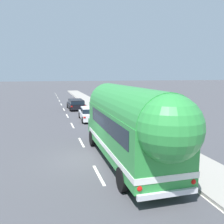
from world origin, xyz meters
TOP-DOWN VIEW (x-y plane):
  - ground_plane at (0.00, 0.00)m, footprint 300.00×300.00m
  - lane_markings at (2.48, 13.54)m, footprint 3.65×80.00m
  - sidewalk_slab at (4.91, 10.00)m, footprint 2.79×90.00m
  - painted_bus at (1.76, -1.73)m, footprint 2.61×11.11m
  - car_lead at (1.99, 11.39)m, footprint 2.01×4.44m
  - car_second at (1.57, 19.43)m, footprint 2.09×4.64m

SIDE VIEW (x-z plane):
  - ground_plane at x=0.00m, z-range 0.00..0.00m
  - lane_markings at x=2.48m, z-range 0.00..0.01m
  - sidewalk_slab at x=4.91m, z-range 0.00..0.15m
  - car_lead at x=1.99m, z-range 0.05..1.42m
  - car_second at x=1.57m, z-range 0.10..1.47m
  - painted_bus at x=1.76m, z-range 0.24..4.37m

